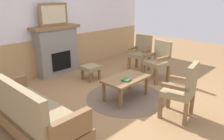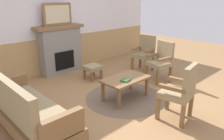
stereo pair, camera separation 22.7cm
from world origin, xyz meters
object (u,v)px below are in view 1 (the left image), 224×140
at_px(footstool, 91,69).
at_px(armchair_by_window_left, 159,59).
at_px(armchair_near_fireplace, 141,51).
at_px(framed_picture, 54,14).
at_px(couch, 32,114).
at_px(armchair_front_left, 183,88).
at_px(book_on_table, 126,80).
at_px(fireplace, 57,50).
at_px(coffee_table, 126,80).

xyz_separation_m(footstool, armchair_by_window_left, (1.12, -1.24, 0.25)).
xyz_separation_m(armchair_near_fireplace, armchair_by_window_left, (-0.35, -0.77, 0.00)).
xyz_separation_m(framed_picture, footstool, (0.29, -1.01, -1.28)).
relative_size(couch, armchair_by_window_left, 1.84).
xyz_separation_m(couch, armchair_by_window_left, (3.28, -0.07, 0.14)).
distance_m(couch, armchair_front_left, 2.39).
height_order(couch, book_on_table, couch).
relative_size(couch, footstool, 4.50).
distance_m(footstool, armchair_by_window_left, 1.69).
bearing_deg(framed_picture, couch, -130.64).
xyz_separation_m(fireplace, armchair_front_left, (0.13, -3.48, -0.11)).
relative_size(fireplace, framed_picture, 1.62).
bearing_deg(armchair_front_left, couch, 147.01).
xyz_separation_m(armchair_by_window_left, armchair_front_left, (-1.27, -1.24, 0.00)).
distance_m(fireplace, armchair_front_left, 3.49).
relative_size(fireplace, coffee_table, 1.35).
xyz_separation_m(fireplace, framed_picture, (0.00, 0.00, 0.91)).
bearing_deg(couch, coffee_table, -3.94).
bearing_deg(framed_picture, footstool, -74.15).
bearing_deg(armchair_front_left, framed_picture, 92.20).
bearing_deg(fireplace, footstool, -74.15).
xyz_separation_m(coffee_table, armchair_front_left, (0.06, -1.17, 0.15)).
xyz_separation_m(coffee_table, footstool, (0.21, 1.31, -0.10)).
bearing_deg(book_on_table, couch, 172.84).
height_order(armchair_by_window_left, armchair_front_left, same).
height_order(coffee_table, book_on_table, book_on_table).
distance_m(book_on_table, footstool, 1.45).
bearing_deg(coffee_table, book_on_table, -138.47).
bearing_deg(coffee_table, fireplace, 91.90).
relative_size(framed_picture, coffee_table, 0.83).
distance_m(couch, armchair_near_fireplace, 3.70).
bearing_deg(fireplace, armchair_near_fireplace, -39.91).
distance_m(coffee_table, book_on_table, 0.16).
relative_size(book_on_table, armchair_near_fireplace, 0.19).
xyz_separation_m(book_on_table, armchair_by_window_left, (1.44, 0.17, 0.08)).
height_order(couch, armchair_front_left, same).
bearing_deg(armchair_by_window_left, framed_picture, 122.07).
xyz_separation_m(footstool, armchair_near_fireplace, (1.47, -0.47, 0.25)).
distance_m(fireplace, couch, 2.88).
xyz_separation_m(fireplace, armchair_near_fireplace, (1.76, -1.47, -0.11)).
bearing_deg(coffee_table, footstool, 80.92).
relative_size(framed_picture, footstool, 2.00).
distance_m(fireplace, footstool, 1.11).
height_order(framed_picture, coffee_table, framed_picture).
height_order(armchair_near_fireplace, armchair_by_window_left, same).
xyz_separation_m(coffee_table, book_on_table, (-0.11, -0.10, 0.07)).
bearing_deg(couch, fireplace, 49.36).
xyz_separation_m(armchair_near_fireplace, armchair_front_left, (-1.63, -2.01, 0.00)).
distance_m(footstool, armchair_front_left, 2.49).
distance_m(framed_picture, coffee_table, 2.60).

